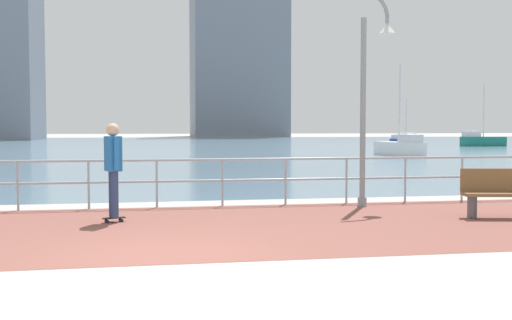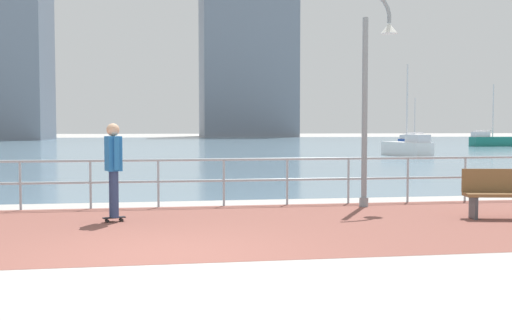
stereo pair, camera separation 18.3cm
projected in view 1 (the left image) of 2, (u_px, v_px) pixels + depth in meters
ground at (150, 149)px, 47.37m from camera, size 220.00×220.00×0.00m
brick_paving at (160, 228)px, 10.27m from camera, size 28.00×5.52×0.01m
harbor_water at (149, 145)px, 57.21m from camera, size 180.00×88.00×0.00m
waterfront_railing at (157, 174)px, 12.94m from camera, size 25.25×0.06×1.04m
lamppost at (371, 88)px, 13.06m from camera, size 0.82×0.36×4.61m
skateboarder at (113, 163)px, 10.89m from camera, size 0.41×0.55×1.77m
park_bench at (505, 193)px, 11.48m from camera, size 1.66×0.75×0.92m
sailboat_blue at (400, 147)px, 36.06m from camera, size 1.79×3.98×5.40m
sailboat_ivory at (405, 141)px, 55.11m from camera, size 3.22×1.95×4.32m
sailboat_red at (482, 140)px, 54.57m from camera, size 3.93×1.27×5.49m
tower_glass at (238, 28)px, 109.72m from camera, size 16.41×13.89×40.57m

